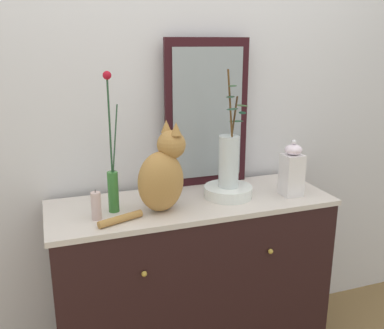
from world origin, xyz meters
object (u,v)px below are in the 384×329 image
at_px(sideboard, 192,284).
at_px(mirror_leaning, 207,114).
at_px(cat_sitting, 162,175).
at_px(vase_slim_green, 113,177).
at_px(candle_pillar, 96,206).
at_px(vase_glass_clear, 229,159).
at_px(jar_lidded_porcelain, 292,171).
at_px(bowl_porcelain, 228,191).

bearing_deg(sideboard, mirror_leaning, 53.95).
bearing_deg(sideboard, cat_sitting, -157.38).
distance_m(sideboard, vase_slim_green, 0.72).
height_order(sideboard, cat_sitting, cat_sitting).
relative_size(vase_slim_green, candle_pillar, 4.64).
height_order(mirror_leaning, cat_sitting, mirror_leaning).
height_order(sideboard, vase_glass_clear, vase_glass_clear).
xyz_separation_m(vase_slim_green, vase_glass_clear, (0.56, 0.00, 0.03)).
bearing_deg(vase_slim_green, vase_glass_clear, 0.30).
distance_m(sideboard, candle_pillar, 0.70).
relative_size(vase_glass_clear, candle_pillar, 4.21).
bearing_deg(mirror_leaning, sideboard, -126.05).
bearing_deg(vase_glass_clear, jar_lidded_porcelain, -14.74).
relative_size(jar_lidded_porcelain, candle_pillar, 2.11).
distance_m(bowl_porcelain, jar_lidded_porcelain, 0.33).
distance_m(bowl_porcelain, candle_pillar, 0.65).
height_order(sideboard, mirror_leaning, mirror_leaning).
bearing_deg(cat_sitting, mirror_leaning, 41.58).
distance_m(mirror_leaning, vase_glass_clear, 0.29).
height_order(sideboard, vase_slim_green, vase_slim_green).
bearing_deg(vase_glass_clear, sideboard, 177.06).
distance_m(cat_sitting, vase_slim_green, 0.22).
xyz_separation_m(sideboard, vase_slim_green, (-0.38, -0.01, 0.62)).
bearing_deg(candle_pillar, bowl_porcelain, 5.92).
distance_m(bowl_porcelain, vase_glass_clear, 0.17).
xyz_separation_m(vase_glass_clear, jar_lidded_porcelain, (0.30, -0.08, -0.07)).
height_order(vase_slim_green, bowl_porcelain, vase_slim_green).
distance_m(sideboard, vase_glass_clear, 0.68).
bearing_deg(mirror_leaning, bowl_porcelain, -83.48).
bearing_deg(mirror_leaning, vase_glass_clear, -83.27).
xyz_separation_m(cat_sitting, jar_lidded_porcelain, (0.65, -0.02, -0.04)).
bearing_deg(vase_glass_clear, vase_slim_green, -179.70).
xyz_separation_m(sideboard, bowl_porcelain, (0.18, -0.01, 0.49)).
distance_m(sideboard, mirror_leaning, 0.88).
distance_m(mirror_leaning, candle_pillar, 0.76).
bearing_deg(candle_pillar, sideboard, 9.34).
height_order(sideboard, candle_pillar, candle_pillar).
distance_m(sideboard, cat_sitting, 0.65).
height_order(mirror_leaning, jar_lidded_porcelain, mirror_leaning).
height_order(sideboard, jar_lidded_porcelain, jar_lidded_porcelain).
bearing_deg(bowl_porcelain, vase_slim_green, -179.62).
distance_m(vase_glass_clear, jar_lidded_porcelain, 0.32).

